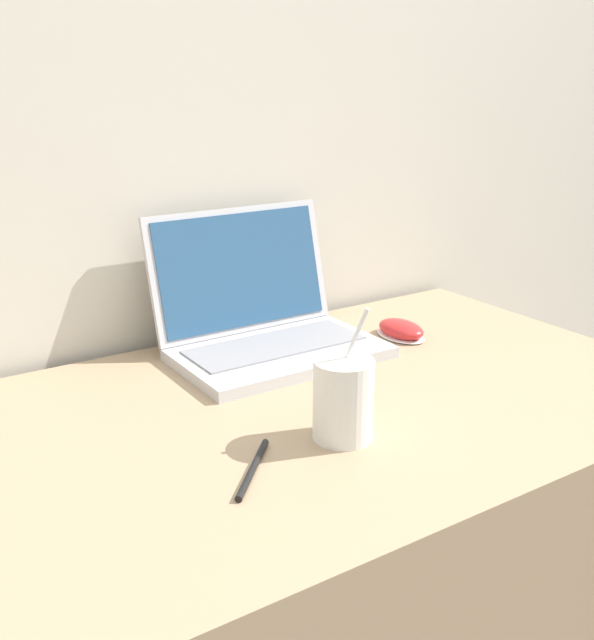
# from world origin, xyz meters

# --- Properties ---
(wall_back) EXTENTS (7.00, 0.04, 2.50)m
(wall_back) POSITION_xyz_m (0.00, 0.74, 1.25)
(wall_back) COLOR silver
(wall_back) RESTS_ON ground_plane
(desk) EXTENTS (1.25, 0.70, 0.77)m
(desk) POSITION_xyz_m (0.00, 0.35, 0.38)
(desk) COLOR tan
(desk) RESTS_ON ground_plane
(laptop) EXTENTS (0.35, 0.28, 0.24)m
(laptop) POSITION_xyz_m (0.08, 0.58, 0.83)
(laptop) COLOR silver
(laptop) RESTS_ON desk
(drink_cup) EXTENTS (0.08, 0.08, 0.18)m
(drink_cup) POSITION_xyz_m (0.00, 0.23, 0.83)
(drink_cup) COLOR white
(drink_cup) RESTS_ON desk
(computer_mouse) EXTENTS (0.07, 0.11, 0.03)m
(computer_mouse) POSITION_xyz_m (0.33, 0.50, 0.78)
(computer_mouse) COLOR white
(computer_mouse) RESTS_ON desk
(pen) EXTENTS (0.11, 0.11, 0.01)m
(pen) POSITION_xyz_m (-0.15, 0.22, 0.77)
(pen) COLOR black
(pen) RESTS_ON desk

